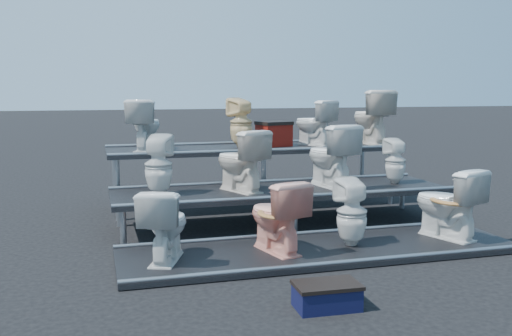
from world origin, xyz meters
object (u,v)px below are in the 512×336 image
object	(u,v)px
toilet_8	(145,125)
toilet_11	(371,117)
red_crate	(274,135)
toilet_6	(330,155)
toilet_5	(240,160)
toilet_1	(276,216)
toilet_9	(241,123)
toilet_0	(165,224)
toilet_4	(159,165)
step_stool	(327,298)
toilet_7	(395,161)
toilet_10	(314,123)
toilet_2	(352,212)
toilet_3	(447,203)

from	to	relation	value
toilet_8	toilet_11	world-z (taller)	toilet_11
red_crate	toilet_6	bearing A→B (deg)	-92.43
red_crate	toilet_5	bearing A→B (deg)	-138.47
toilet_1	toilet_9	bearing A→B (deg)	-110.47
toilet_0	toilet_9	world-z (taller)	toilet_9
toilet_1	toilet_4	size ratio (longest dim) A/B	1.04
red_crate	step_stool	xyz separation A→B (m)	(-0.86, -4.08, -0.93)
toilet_4	red_crate	world-z (taller)	toilet_4
toilet_7	toilet_9	world-z (taller)	toilet_9
toilet_7	toilet_8	xyz separation A→B (m)	(-3.14, 1.30, 0.45)
toilet_0	toilet_10	distance (m)	3.73
toilet_8	toilet_11	size ratio (longest dim) A/B	0.85
toilet_2	toilet_9	xyz separation A→B (m)	(-0.54, 2.60, 0.80)
toilet_1	toilet_10	world-z (taller)	toilet_10
toilet_3	toilet_1	bearing A→B (deg)	-18.72
toilet_4	toilet_10	bearing A→B (deg)	-129.29
toilet_4	toilet_9	size ratio (longest dim) A/B	1.00
toilet_7	toilet_11	bearing A→B (deg)	-102.61
toilet_8	toilet_2	bearing A→B (deg)	144.95
step_stool	toilet_11	bearing A→B (deg)	61.35
toilet_3	toilet_9	xyz separation A→B (m)	(-1.69, 2.60, 0.77)
toilet_6	toilet_7	distance (m)	0.94
toilet_3	toilet_11	world-z (taller)	toilet_11
toilet_3	toilet_6	xyz separation A→B (m)	(-0.85, 1.30, 0.41)
toilet_5	toilet_9	bearing A→B (deg)	-127.76
toilet_6	toilet_7	bearing A→B (deg)	170.48
toilet_1	red_crate	size ratio (longest dim) A/B	1.69
toilet_9	red_crate	bearing A→B (deg)	161.29
toilet_6	toilet_9	bearing A→B (deg)	-66.56
toilet_4	red_crate	distance (m)	2.30
toilet_2	step_stool	world-z (taller)	toilet_2
toilet_2	toilet_6	distance (m)	1.41
toilet_7	red_crate	world-z (taller)	red_crate
toilet_1	toilet_6	distance (m)	1.78
toilet_5	toilet_11	world-z (taller)	toilet_11
toilet_0	toilet_2	world-z (taller)	toilet_2
toilet_4	toilet_5	bearing A→B (deg)	-157.14
step_stool	toilet_9	bearing A→B (deg)	87.44
toilet_6	toilet_7	size ratio (longest dim) A/B	1.35
toilet_3	toilet_8	size ratio (longest dim) A/B	1.12
step_stool	toilet_2	bearing A→B (deg)	60.58
toilet_10	toilet_11	size ratio (longest dim) A/B	0.82
toilet_8	step_stool	xyz separation A→B (m)	(1.03, -4.02, -1.12)
step_stool	red_crate	bearing A→B (deg)	80.40
toilet_10	step_stool	world-z (taller)	toilet_10
toilet_3	toilet_10	distance (m)	2.76
toilet_0	toilet_10	bearing A→B (deg)	-113.63
toilet_5	red_crate	size ratio (longest dim) A/B	1.72
toilet_0	toilet_1	size ratio (longest dim) A/B	0.96
toilet_7	toilet_10	distance (m)	1.52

